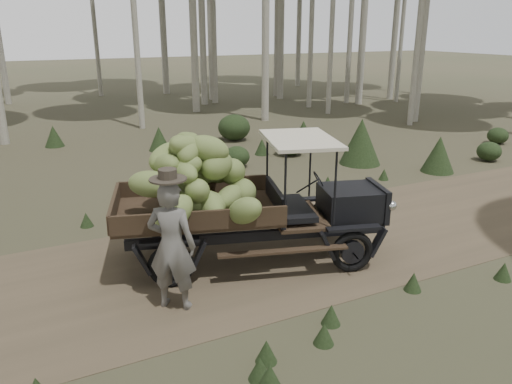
{
  "coord_description": "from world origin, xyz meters",
  "views": [
    {
      "loc": [
        -4.85,
        -7.18,
        3.86
      ],
      "look_at": [
        -1.32,
        -0.1,
        1.23
      ],
      "focal_mm": 35.0,
      "sensor_mm": 36.0,
      "label": 1
    }
  ],
  "objects": [
    {
      "name": "ground",
      "position": [
        0.0,
        0.0,
        0.0
      ],
      "size": [
        120.0,
        120.0,
        0.0
      ],
      "primitive_type": "plane",
      "color": "#473D2B",
      "rests_on": "ground"
    },
    {
      "name": "farmer",
      "position": [
        -3.07,
        -0.97,
        0.98
      ],
      "size": [
        0.83,
        0.78,
        2.07
      ],
      "rotation": [
        0.0,
        0.0,
        2.49
      ],
      "color": "#605C57",
      "rests_on": "ground"
    },
    {
      "name": "dirt_track",
      "position": [
        0.0,
        0.0,
        0.0
      ],
      "size": [
        70.0,
        4.0,
        0.01
      ],
      "primitive_type": "cube",
      "color": "brown",
      "rests_on": "ground"
    },
    {
      "name": "banana_truck",
      "position": [
        -1.8,
        -0.01,
        1.32
      ],
      "size": [
        4.84,
        2.79,
        2.34
      ],
      "rotation": [
        0.0,
        0.0,
        -0.29
      ],
      "color": "black",
      "rests_on": "ground"
    },
    {
      "name": "undergrowth",
      "position": [
        -0.51,
        -1.87,
        0.54
      ],
      "size": [
        24.5,
        22.31,
        1.39
      ],
      "color": "#233319",
      "rests_on": "ground"
    }
  ]
}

